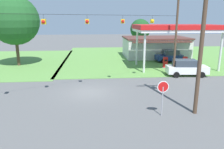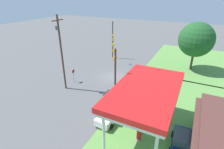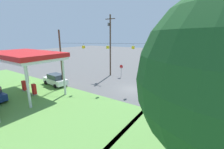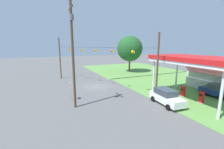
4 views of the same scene
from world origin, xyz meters
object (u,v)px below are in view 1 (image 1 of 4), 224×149
gas_station_store (155,47)px  stop_sign_roadside (163,91)px  car_at_pumps_front (186,68)px  tree_behind_station (140,29)px  fuel_pump_far (185,63)px  tree_west_verge (14,20)px  gas_station_canopy (177,29)px  fuel_pump_near (165,63)px  car_at_pumps_rear (169,56)px  utility_pole_main (205,18)px

gas_station_store → stop_sign_roadside: (-6.22, -24.09, 0.05)m
car_at_pumps_front → tree_behind_station: bearing=97.0°
fuel_pump_far → tree_west_verge: size_ratio=0.16×
gas_station_canopy → fuel_pump_near: 4.79m
gas_station_store → stop_sign_roadside: gas_station_store is taller
fuel_pump_near → car_at_pumps_front: bearing=-74.8°
gas_station_store → fuel_pump_near: 9.32m
car_at_pumps_front → car_at_pumps_rear: size_ratio=1.18×
car_at_pumps_rear → tree_behind_station: size_ratio=0.62×
tree_behind_station → car_at_pumps_front: bearing=-87.8°
stop_sign_roadside → utility_pole_main: size_ratio=0.21×
gas_station_store → stop_sign_roadside: 24.89m
gas_station_canopy → fuel_pump_far: (1.39, -0.00, -4.58)m
gas_station_canopy → tree_behind_station: size_ratio=1.69×
gas_station_canopy → fuel_pump_near: size_ratio=7.28×
gas_station_canopy → fuel_pump_near: (-1.39, -0.00, -4.58)m
fuel_pump_near → tree_behind_station: size_ratio=0.23×
car_at_pumps_rear → tree_behind_station: (-1.74, 14.04, 3.49)m
gas_station_canopy → fuel_pump_far: gas_station_canopy is taller
car_at_pumps_rear → fuel_pump_near: bearing=61.5°
gas_station_store → utility_pole_main: bearing=-98.8°
fuel_pump_near → car_at_pumps_rear: car_at_pumps_rear is taller
car_at_pumps_rear → utility_pole_main: bearing=73.5°
gas_station_store → fuel_pump_far: bearing=-79.9°
gas_station_canopy → tree_west_verge: (-21.97, 3.47, 1.05)m
fuel_pump_far → stop_sign_roadside: size_ratio=0.62×
car_at_pumps_front → utility_pole_main: 12.44m
tree_west_verge → car_at_pumps_front: bearing=-19.5°
fuel_pump_near → stop_sign_roadside: stop_sign_roadside is taller
gas_station_canopy → fuel_pump_far: 4.79m
gas_station_store → car_at_pumps_front: (0.02, -13.43, -0.79)m
utility_pole_main → tree_west_verge: bearing=134.8°
gas_station_store → fuel_pump_far: gas_station_store is taller
car_at_pumps_rear → tree_west_verge: 23.27m
gas_station_store → fuel_pump_near: gas_station_store is taller
tree_behind_station → car_at_pumps_rear: bearing=-82.9°
car_at_pumps_rear → utility_pole_main: utility_pole_main is taller
car_at_pumps_front → stop_sign_roadside: size_ratio=1.94×
car_at_pumps_rear → tree_behind_station: bearing=-85.8°
gas_station_store → fuel_pump_near: (-1.12, -9.20, -1.04)m
car_at_pumps_front → utility_pole_main: bearing=-104.7°
stop_sign_roadside → tree_west_verge: bearing=-49.9°
car_at_pumps_rear → gas_station_store: bearing=-82.4°
stop_sign_roadside → utility_pole_main: (2.53, 0.20, 4.78)m
gas_station_store → car_at_pumps_front: 13.45m
stop_sign_roadside → tree_west_verge: size_ratio=0.26×
fuel_pump_far → stop_sign_roadside: 16.88m
gas_station_canopy → gas_station_store: (-0.26, 9.19, -3.54)m
stop_sign_roadside → car_at_pumps_front: bearing=-120.4°
gas_station_canopy → stop_sign_roadside: size_ratio=4.48×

